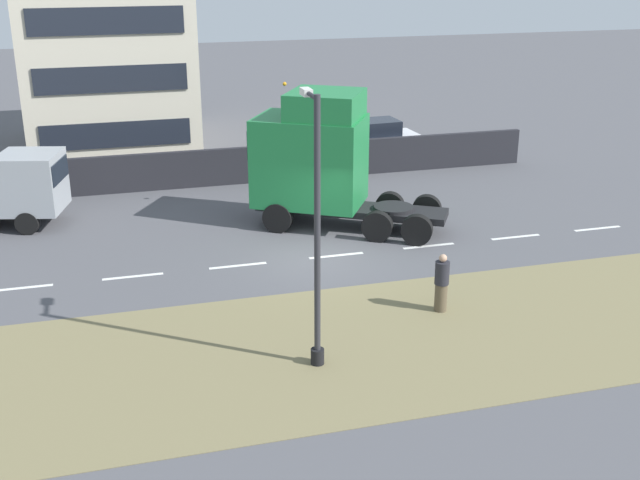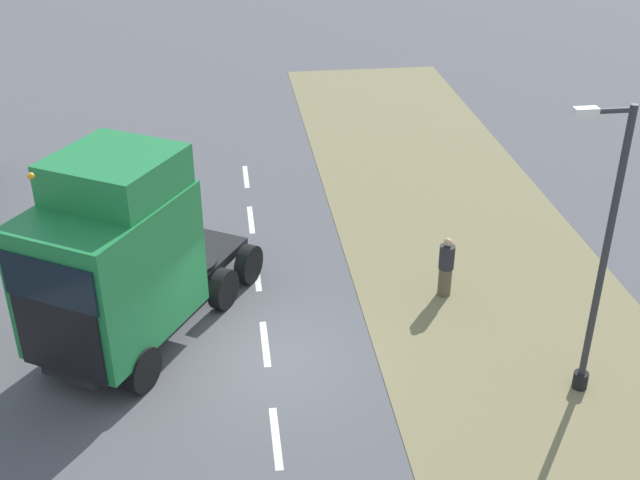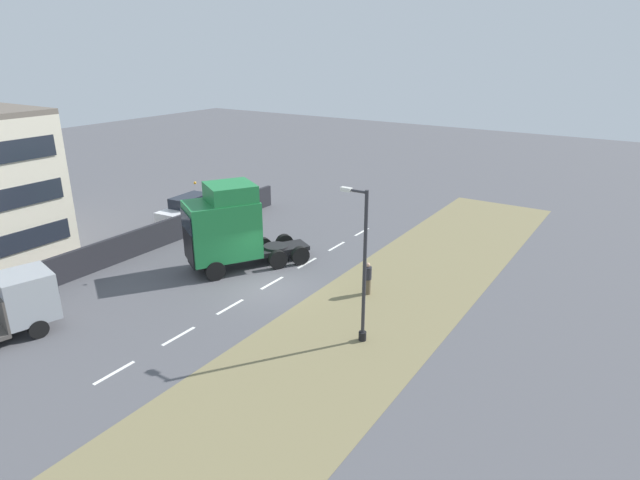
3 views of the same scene
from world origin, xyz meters
The scene contains 9 objects.
ground_plane centered at (0.00, 0.00, 0.00)m, with size 120.00×120.00×0.00m, color #515156.
grass_verge centered at (-6.00, 0.00, 0.01)m, with size 7.00×44.00×0.01m.
lane_markings centered at (0.00, -0.70, 0.00)m, with size 0.16×21.00×0.00m.
boundary_wall centered at (9.00, 0.00, 0.76)m, with size 0.25×24.00×1.53m.
lorry_cab centered at (3.13, -0.93, 2.38)m, with size 5.46×6.77×4.89m.
flatbed_truck centered at (5.85, 9.19, 1.38)m, with size 3.44×6.13×2.62m.
parked_car centered at (10.75, -5.40, 0.95)m, with size 2.09×4.84×1.95m.
lamp_post centered at (-6.58, 1.78, 2.96)m, with size 1.28×0.32×6.43m.
pedestrian centered at (-4.72, -2.24, 0.81)m, with size 0.39×0.39×1.65m.
Camera 3 is at (-15.77, 19.02, 11.51)m, focal length 30.00 mm.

